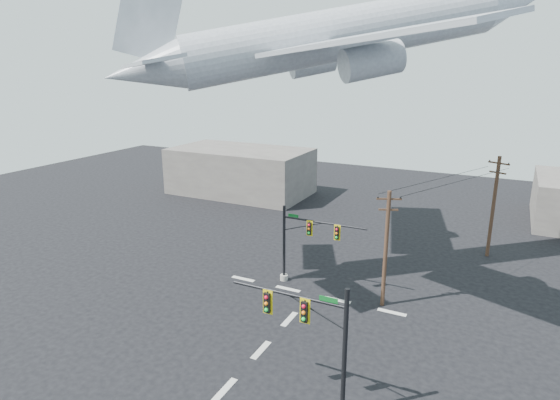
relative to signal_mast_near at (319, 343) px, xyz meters
The scene contains 9 objects.
ground 6.12m from the signal_mast_near, 167.66° to the right, with size 120.00×120.00×0.00m, color black.
lane_markings 7.39m from the signal_mast_near, 138.45° to the left, with size 14.00×21.20×0.01m.
signal_mast_near is the anchor object (origin of this frame).
signal_mast_far 13.75m from the signal_mast_near, 117.47° to the left, with size 6.87×0.68×6.21m.
utility_pole_a 11.72m from the signal_mast_near, 88.58° to the left, with size 1.61×0.75×8.46m.
utility_pole_b 25.73m from the signal_mast_near, 75.45° to the left, with size 1.74×0.85×9.12m.
power_lines 19.14m from the signal_mast_near, 79.54° to the left, with size 7.77×13.20×0.03m.
airliner 21.54m from the signal_mast_near, 107.36° to the left, with size 28.44×26.98×9.29m.
building_left 42.06m from the signal_mast_near, 126.18° to the left, with size 18.00×10.00×6.00m, color slate.
Camera 1 is at (11.95, -17.51, 16.42)m, focal length 30.00 mm.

